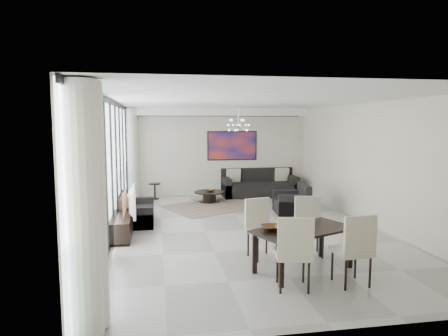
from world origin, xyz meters
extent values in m
cube|color=#A8A39B|center=(0.00, 0.00, 0.01)|extent=(6.00, 9.00, 0.02)
cube|color=white|center=(0.00, 0.00, 2.89)|extent=(6.00, 9.00, 0.02)
cube|color=beige|center=(0.00, 4.49, 1.45)|extent=(6.00, 0.02, 2.90)
cube|color=beige|center=(0.00, -4.49, 1.45)|extent=(6.00, 0.02, 2.90)
cube|color=beige|center=(2.99, 0.00, 1.45)|extent=(0.02, 9.00, 2.90)
cube|color=white|center=(-2.98, 0.00, 1.45)|extent=(0.01, 8.95, 2.85)
cube|color=black|center=(-2.94, 0.00, 2.85)|extent=(0.04, 8.95, 0.10)
cube|color=black|center=(-2.94, 0.00, 0.03)|extent=(0.04, 8.95, 0.06)
cube|color=black|center=(-2.94, -4.00, 1.45)|extent=(0.04, 0.05, 2.88)
cube|color=black|center=(-2.94, -3.00, 1.45)|extent=(0.04, 0.05, 2.88)
cube|color=black|center=(-2.94, -2.00, 1.45)|extent=(0.04, 0.05, 2.88)
cube|color=black|center=(-2.94, -1.00, 1.45)|extent=(0.04, 0.05, 2.88)
cube|color=black|center=(-2.94, 0.00, 1.45)|extent=(0.04, 0.05, 2.88)
cube|color=black|center=(-2.94, 1.00, 1.45)|extent=(0.04, 0.05, 2.88)
cube|color=black|center=(-2.94, 2.00, 1.45)|extent=(0.04, 0.05, 2.88)
cube|color=black|center=(-2.94, 3.00, 1.45)|extent=(0.04, 0.05, 2.88)
cube|color=black|center=(-2.94, 4.00, 1.45)|extent=(0.04, 0.05, 2.88)
cylinder|color=white|center=(-2.80, -4.15, 1.45)|extent=(0.36, 0.36, 2.85)
cylinder|color=white|center=(-2.80, 4.15, 1.45)|extent=(0.36, 0.36, 2.85)
cube|color=white|center=(0.00, 4.30, 2.77)|extent=(5.98, 0.40, 0.26)
cube|color=red|center=(0.50, 4.47, 1.65)|extent=(1.68, 0.04, 0.98)
cylinder|color=silver|center=(0.30, 2.50, 2.62)|extent=(0.02, 0.02, 0.55)
sphere|color=silver|center=(0.30, 2.50, 2.35)|extent=(0.12, 0.12, 0.12)
cube|color=black|center=(-0.43, 2.60, 0.01)|extent=(3.13, 2.85, 0.01)
cylinder|color=black|center=(-0.43, 3.31, 0.31)|extent=(0.93, 0.93, 0.04)
cylinder|color=black|center=(-0.43, 3.31, 0.14)|extent=(0.41, 0.41, 0.29)
cylinder|color=black|center=(-0.43, 3.31, 0.01)|extent=(0.65, 0.65, 0.03)
imported|color=brown|center=(-0.41, 3.26, 0.36)|extent=(0.24, 0.24, 0.07)
cube|color=black|center=(1.34, 4.02, 0.22)|extent=(2.46, 1.00, 0.45)
cube|color=black|center=(1.34, 4.42, 0.67)|extent=(2.46, 0.20, 0.45)
cube|color=black|center=(0.22, 4.02, 0.32)|extent=(0.20, 1.00, 0.65)
cube|color=black|center=(2.47, 4.02, 0.32)|extent=(0.20, 1.00, 0.65)
cube|color=black|center=(-2.50, 1.01, 0.18)|extent=(0.80, 1.42, 0.35)
cube|color=black|center=(-2.82, 1.01, 0.53)|extent=(0.16, 1.42, 0.35)
cube|color=black|center=(-2.50, 0.38, 0.26)|extent=(0.80, 0.16, 0.51)
cube|color=black|center=(-2.50, 1.64, 0.26)|extent=(0.80, 0.16, 0.51)
cube|color=black|center=(1.55, 1.45, 0.19)|extent=(0.96, 1.00, 0.38)
cube|color=black|center=(1.89, 1.42, 0.58)|extent=(0.27, 0.93, 0.38)
cube|color=black|center=(1.59, 1.82, 0.28)|extent=(0.88, 0.26, 0.56)
cube|color=black|center=(1.51, 1.08, 0.28)|extent=(0.88, 0.26, 0.56)
cylinder|color=black|center=(-2.08, 4.05, 0.49)|extent=(0.37, 0.37, 0.04)
cylinder|color=black|center=(-2.08, 4.05, 0.24)|extent=(0.06, 0.06, 0.46)
cylinder|color=black|center=(-2.08, 4.05, 0.01)|extent=(0.26, 0.26, 0.03)
cube|color=black|center=(-2.76, -0.13, 0.23)|extent=(0.41, 1.45, 0.45)
imported|color=gray|center=(-2.60, -0.12, 0.75)|extent=(0.20, 1.04, 0.60)
cube|color=black|center=(0.34, -2.62, 0.68)|extent=(1.88, 1.43, 0.04)
cube|color=black|center=(-0.22, -3.21, 0.33)|extent=(0.07, 0.07, 0.66)
cube|color=black|center=(-0.48, -2.61, 0.33)|extent=(0.07, 0.07, 0.66)
cube|color=black|center=(1.15, -2.63, 0.33)|extent=(0.07, 0.07, 0.66)
cube|color=black|center=(0.90, -2.03, 0.33)|extent=(0.07, 0.07, 0.66)
cube|color=beige|center=(-0.07, -3.26, 0.51)|extent=(0.59, 0.59, 0.07)
cube|color=beige|center=(-0.11, -3.48, 0.79)|extent=(0.51, 0.15, 0.62)
cylinder|color=black|center=(-0.23, -3.03, 0.24)|extent=(0.04, 0.04, 0.47)
cylinder|color=black|center=(0.09, -3.49, 0.24)|extent=(0.04, 0.04, 0.47)
cube|color=beige|center=(0.84, -3.27, 0.50)|extent=(0.54, 0.54, 0.07)
cube|color=beige|center=(0.86, -3.49, 0.79)|extent=(0.51, 0.09, 0.61)
cylinder|color=black|center=(0.63, -3.08, 0.24)|extent=(0.04, 0.04, 0.47)
cylinder|color=black|center=(1.05, -3.45, 0.24)|extent=(0.04, 0.04, 0.47)
cube|color=beige|center=(-0.16, -1.91, 0.48)|extent=(0.58, 0.58, 0.06)
cube|color=beige|center=(-0.21, -1.70, 0.76)|extent=(0.48, 0.16, 0.59)
cylinder|color=black|center=(0.06, -2.05, 0.23)|extent=(0.04, 0.04, 0.45)
cylinder|color=black|center=(-0.39, -1.77, 0.23)|extent=(0.04, 0.04, 0.45)
cube|color=beige|center=(0.73, -1.91, 0.49)|extent=(0.55, 0.55, 0.06)
cube|color=beige|center=(0.76, -1.70, 0.76)|extent=(0.49, 0.12, 0.59)
cylinder|color=black|center=(0.89, -2.13, 0.23)|extent=(0.04, 0.04, 0.46)
cylinder|color=black|center=(0.57, -1.70, 0.23)|extent=(0.04, 0.04, 0.46)
imported|color=brown|center=(-0.20, -2.64, 0.74)|extent=(0.35, 0.35, 0.08)
camera|label=1|loc=(-2.00, -8.64, 2.41)|focal=32.00mm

